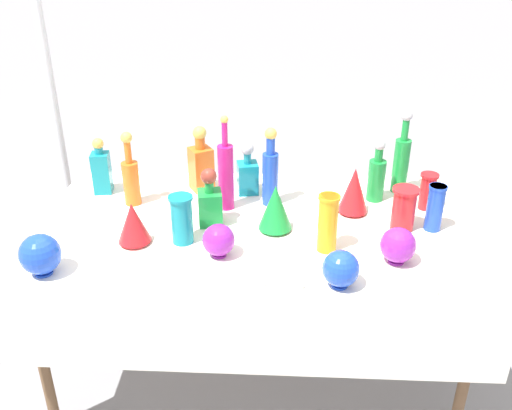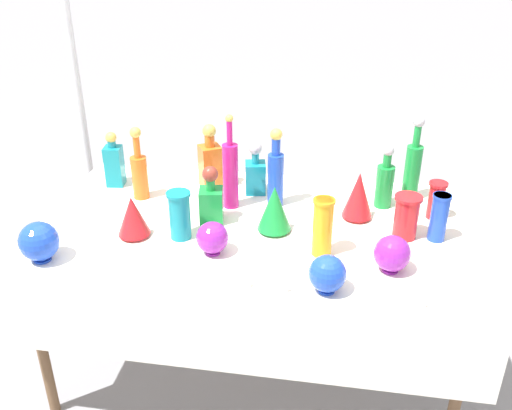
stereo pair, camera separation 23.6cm
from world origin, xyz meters
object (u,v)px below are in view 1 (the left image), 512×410
(slender_vase_4, at_px, (328,222))
(slender_vase_3, at_px, (182,218))
(fluted_vase_0, at_px, (354,190))
(round_bowl_0, at_px, (398,245))
(tall_bottle_0, at_px, (377,176))
(square_decanter_2, at_px, (201,164))
(tall_bottle_3, at_px, (401,160))
(slender_vase_0, at_px, (404,207))
(square_decanter_0, at_px, (210,202))
(fluted_vase_1, at_px, (133,223))
(fluted_vase_2, at_px, (275,207))
(square_decanter_3, at_px, (101,169))
(tall_bottle_2, at_px, (270,172))
(cardboard_box_behind_left, at_px, (229,238))
(canopy_pole, at_px, (57,124))
(round_bowl_3, at_px, (341,269))
(tall_bottle_1, at_px, (226,174))
(slender_vase_1, at_px, (428,190))
(round_bowl_2, at_px, (219,240))
(round_bowl_1, at_px, (40,254))
(square_decanter_1, at_px, (248,173))
(tall_bottle_4, at_px, (131,177))
(slender_vase_2, at_px, (435,206))

(slender_vase_4, bearing_deg, slender_vase_3, 176.67)
(fluted_vase_0, bearing_deg, round_bowl_0, -72.09)
(tall_bottle_0, bearing_deg, square_decanter_2, 174.97)
(tall_bottle_3, distance_m, slender_vase_0, 0.37)
(tall_bottle_3, relative_size, square_decanter_0, 1.56)
(fluted_vase_1, distance_m, fluted_vase_2, 0.57)
(slender_vase_3, xyz_separation_m, fluted_vase_1, (-0.19, -0.02, -0.02))
(square_decanter_3, height_order, slender_vase_0, square_decanter_3)
(tall_bottle_2, distance_m, round_bowl_0, 0.68)
(tall_bottle_2, bearing_deg, fluted_vase_1, -145.06)
(slender_vase_4, xyz_separation_m, cardboard_box_behind_left, (-0.49, 1.06, -0.72))
(cardboard_box_behind_left, bearing_deg, square_decanter_3, -131.26)
(square_decanter_3, xyz_separation_m, canopy_pole, (-0.38, 0.48, 0.05))
(tall_bottle_2, height_order, round_bowl_3, tall_bottle_2)
(round_bowl_3, bearing_deg, slender_vase_3, 155.50)
(tall_bottle_1, xyz_separation_m, square_decanter_2, (-0.13, 0.18, -0.03))
(slender_vase_1, distance_m, round_bowl_2, 0.98)
(tall_bottle_0, relative_size, round_bowl_1, 1.84)
(square_decanter_2, height_order, round_bowl_3, square_decanter_2)
(square_decanter_1, bearing_deg, round_bowl_3, -63.10)
(square_decanter_0, bearing_deg, fluted_vase_0, 11.68)
(tall_bottle_1, relative_size, slender_vase_3, 2.13)
(tall_bottle_0, height_order, fluted_vase_1, tall_bottle_0)
(slender_vase_4, xyz_separation_m, round_bowl_1, (-1.05, -0.22, -0.04))
(square_decanter_0, xyz_separation_m, round_bowl_3, (0.51, -0.43, -0.03))
(tall_bottle_4, relative_size, canopy_pole, 0.15)
(slender_vase_1, bearing_deg, square_decanter_2, 171.83)
(tall_bottle_0, relative_size, canopy_pole, 0.12)
(slender_vase_1, bearing_deg, canopy_pole, 162.76)
(round_bowl_2, bearing_deg, square_decanter_0, 104.07)
(tall_bottle_4, height_order, fluted_vase_1, tall_bottle_4)
(round_bowl_0, bearing_deg, slender_vase_4, 163.54)
(square_decanter_3, height_order, fluted_vase_0, square_decanter_3)
(tall_bottle_4, bearing_deg, slender_vase_4, -22.55)
(round_bowl_0, bearing_deg, tall_bottle_0, 91.34)
(tall_bottle_2, height_order, square_decanter_1, tall_bottle_2)
(square_decanter_0, height_order, slender_vase_1, square_decanter_0)
(square_decanter_1, bearing_deg, fluted_vase_2, -68.62)
(slender_vase_2, height_order, canopy_pole, canopy_pole)
(square_decanter_3, relative_size, fluted_vase_0, 1.27)
(square_decanter_1, relative_size, slender_vase_2, 1.25)
(slender_vase_3, bearing_deg, canopy_pole, 132.00)
(tall_bottle_2, bearing_deg, slender_vase_2, -16.35)
(square_decanter_3, bearing_deg, slender_vase_0, -11.84)
(square_decanter_2, relative_size, canopy_pole, 0.13)
(square_decanter_0, height_order, round_bowl_0, square_decanter_0)
(square_decanter_3, distance_m, slender_vase_1, 1.48)
(tall_bottle_1, distance_m, tall_bottle_2, 0.20)
(tall_bottle_1, height_order, square_decanter_1, tall_bottle_1)
(slender_vase_2, relative_size, fluted_vase_2, 0.99)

